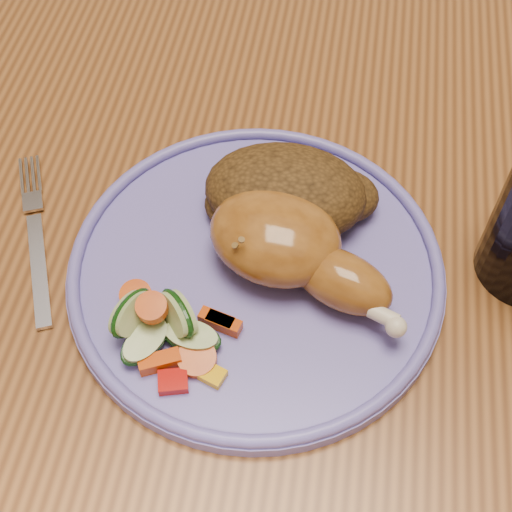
% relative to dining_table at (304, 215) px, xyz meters
% --- Properties ---
extents(ground, '(4.00, 4.00, 0.00)m').
position_rel_dining_table_xyz_m(ground, '(0.00, 0.00, -0.67)').
color(ground, '#55321D').
rests_on(ground, ground).
extents(dining_table, '(0.90, 1.40, 0.75)m').
position_rel_dining_table_xyz_m(dining_table, '(0.00, 0.00, 0.00)').
color(dining_table, brown).
rests_on(dining_table, ground).
extents(plate, '(0.29, 0.29, 0.01)m').
position_rel_dining_table_xyz_m(plate, '(-0.03, -0.13, 0.09)').
color(plate, '#635AB2').
rests_on(plate, dining_table).
extents(plate_rim, '(0.29, 0.29, 0.01)m').
position_rel_dining_table_xyz_m(plate_rim, '(-0.03, -0.13, 0.10)').
color(plate_rim, '#635AB2').
rests_on(plate_rim, plate).
extents(chicken_leg, '(0.16, 0.12, 0.06)m').
position_rel_dining_table_xyz_m(chicken_leg, '(-0.00, -0.13, 0.12)').
color(chicken_leg, '#945A1F').
rests_on(chicken_leg, plate).
extents(rice_pilaf, '(0.14, 0.09, 0.06)m').
position_rel_dining_table_xyz_m(rice_pilaf, '(-0.01, -0.07, 0.12)').
color(rice_pilaf, '#482E12').
rests_on(rice_pilaf, plate).
extents(vegetable_pile, '(0.10, 0.09, 0.04)m').
position_rel_dining_table_xyz_m(vegetable_pile, '(-0.08, -0.20, 0.11)').
color(vegetable_pile, '#A50A05').
rests_on(vegetable_pile, plate).
extents(fork, '(0.07, 0.15, 0.00)m').
position_rel_dining_table_xyz_m(fork, '(-0.21, -0.13, 0.09)').
color(fork, silver).
rests_on(fork, dining_table).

